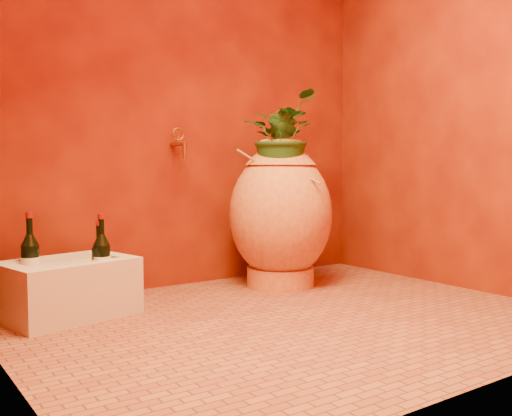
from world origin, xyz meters
TOP-DOWN VIEW (x-y plane):
  - floor at (0.00, 0.00)m, footprint 2.50×2.50m
  - wall_back at (0.00, 1.00)m, footprint 2.50×0.02m
  - wall_right at (1.25, 0.00)m, footprint 0.02×2.00m
  - amphora at (0.40, 0.63)m, footprint 0.65×0.65m
  - stone_basin at (-0.85, 0.63)m, footprint 0.65×0.51m
  - wine_bottle_a at (-0.71, 0.56)m, footprint 0.08×0.08m
  - wine_bottle_b at (-1.00, 0.70)m, footprint 0.09×0.09m
  - wine_bottle_c at (-0.72, 0.57)m, footprint 0.08×0.08m
  - wall_tap at (-0.12, 0.91)m, footprint 0.08×0.17m
  - plant_main at (0.39, 0.61)m, footprint 0.61×0.59m
  - plant_side at (0.34, 0.56)m, footprint 0.26×0.27m

SIDE VIEW (x-z plane):
  - floor at x=0.00m, z-range 0.00..0.00m
  - stone_basin at x=-0.85m, z-range -0.01..0.27m
  - wine_bottle_c at x=-0.72m, z-range 0.10..0.41m
  - wine_bottle_a at x=-0.71m, z-range 0.10..0.44m
  - wine_bottle_b at x=-1.00m, z-range 0.10..0.45m
  - amphora at x=0.40m, z-range 0.00..0.87m
  - plant_side at x=0.34m, z-range 0.64..1.02m
  - wall_tap at x=-0.12m, z-range 0.76..0.95m
  - plant_main at x=0.39m, z-range 0.64..1.15m
  - wall_back at x=0.00m, z-range 0.00..2.50m
  - wall_right at x=1.25m, z-range 0.00..2.50m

